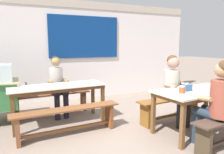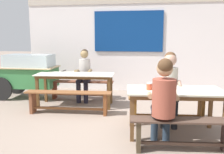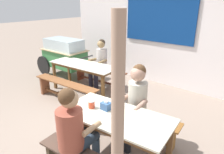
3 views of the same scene
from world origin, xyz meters
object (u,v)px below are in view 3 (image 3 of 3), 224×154
Objects in this scene: person_center_facing at (100,61)px; dining_table_near at (116,120)px; dining_table_far at (83,67)px; bench_far_front at (66,89)px; bench_far_back at (99,74)px; person_right_near_table at (135,99)px; food_cart at (64,54)px; tissue_box at (106,106)px; person_near_front at (75,128)px; bench_near_back at (136,122)px; condiment_jar at (91,104)px.

dining_table_near is at bearing -42.14° from person_center_facing.
dining_table_far is 0.53m from person_center_facing.
dining_table_near is at bearing -19.36° from bench_far_front.
person_right_near_table is (2.11, -1.41, 0.44)m from bench_far_back.
person_right_near_table reaches higher than food_cart.
food_cart is at bearing 160.47° from dining_table_far.
dining_table_far is 1.38× the size of person_right_near_table.
person_center_facing is 2.60m from tissue_box.
food_cart is (-1.46, 1.11, 0.37)m from bench_far_front.
bench_far_back is 2.77m from tissue_box.
tissue_box is at bearing -34.41° from dining_table_far.
tissue_box is at bearing 90.98° from person_near_front.
bench_far_back is 3.21m from person_near_front.
dining_table_near is 12.02× the size of tissue_box.
dining_table_far reaches higher than bench_near_back.
food_cart reaches higher than condiment_jar.
bench_near_back is (2.05, -0.73, -0.36)m from dining_table_far.
food_cart reaches higher than dining_table_far.
dining_table_far is 1.50m from food_cart.
person_right_near_table reaches higher than dining_table_near.
bench_far_back is at bearing 138.11° from dining_table_near.
dining_table_near is 0.90× the size of food_cart.
dining_table_far is 16.12× the size of condiment_jar.
tissue_box is (1.95, -1.91, 0.49)m from bench_far_back.
person_right_near_table is at bearing 59.93° from condiment_jar.
person_near_front is at bearing -109.64° from dining_table_near.
food_cart is at bearing 159.42° from person_right_near_table.
tissue_box is at bearing -20.58° from bench_far_front.
food_cart reaches higher than bench_far_back.
bench_far_back is 1.41m from food_cart.
food_cart reaches higher than bench_far_front.
bench_far_front is at bearing -85.37° from dining_table_far.
food_cart is 4.10m from person_near_front.
bench_far_back is at bearing 135.61° from tissue_box.
person_right_near_table is 11.71× the size of condiment_jar.
food_cart is (-1.41, 0.50, 0.01)m from dining_table_far.
tissue_box is (-0.01, 0.60, 0.05)m from person_near_front.
dining_table_far and dining_table_near have the same top height.
person_center_facing reaches higher than condiment_jar.
condiment_jar is (1.66, -0.80, 0.49)m from bench_far_front.
food_cart is 3.77m from tissue_box.
person_right_near_table reaches higher than bench_far_front.
bench_far_back is 12.47× the size of tissue_box.
dining_table_near is 0.96× the size of bench_far_back.
person_near_front is 0.54m from condiment_jar.
food_cart is 1.36× the size of person_near_front.
bench_near_back is at bearing 63.43° from condiment_jar.
person_near_front reaches higher than bench_far_back.
food_cart reaches higher than tissue_box.
person_near_front is 9.78× the size of tissue_box.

